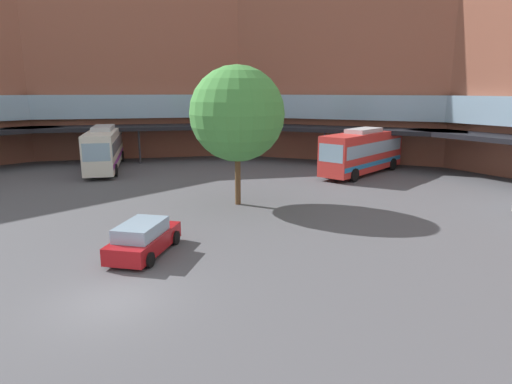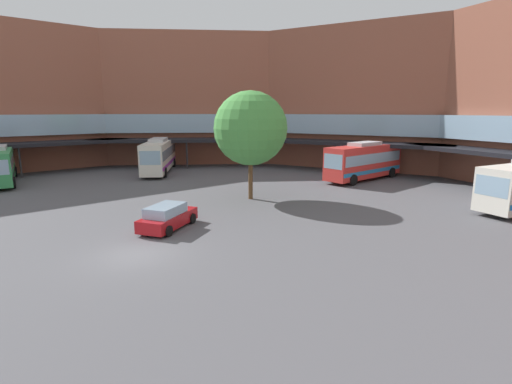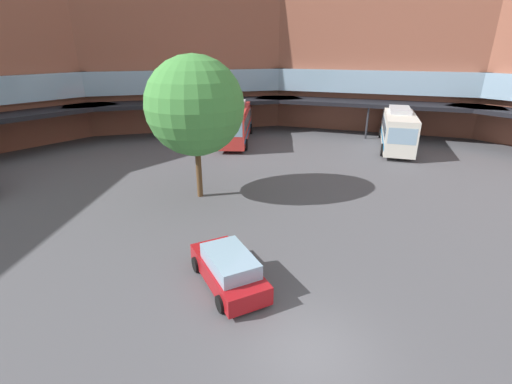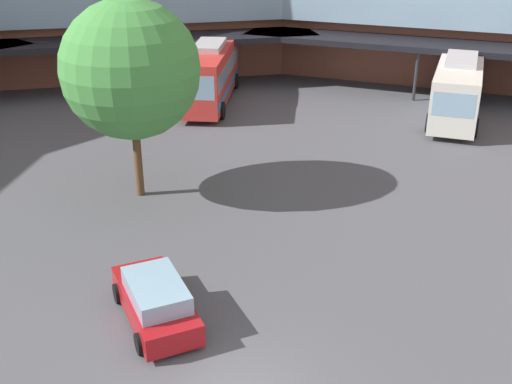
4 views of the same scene
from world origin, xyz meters
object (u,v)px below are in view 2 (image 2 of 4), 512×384
Objects in this scene: bus_1 at (364,161)px; parked_car at (167,217)px; bus_4 at (159,155)px; plaza_tree at (250,128)px.

parked_car is at bearing 4.94° from bus_1.
bus_4 reaches higher than bus_1.
bus_1 is at bearing 71.29° from bus_4.
parked_car is at bearing 9.50° from bus_4.
bus_1 is 23.52m from bus_4.
parked_car is 11.04m from plaza_tree.
bus_1 is at bearing 85.18° from plaza_tree.
bus_1 is 2.23× the size of parked_car.
plaza_tree is at bearing 31.88° from bus_4.
bus_1 is 0.93× the size of bus_4.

